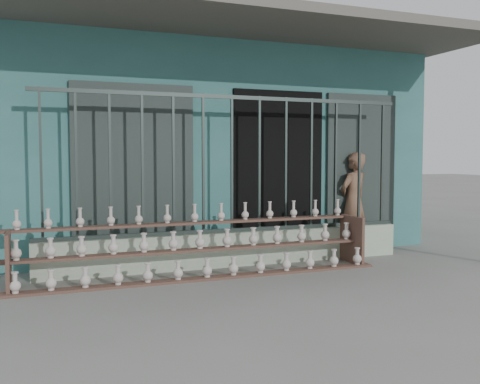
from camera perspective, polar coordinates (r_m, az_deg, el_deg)
name	(u,v)px	position (r m, az deg, el deg)	size (l,w,h in m)	color
ground	(272,288)	(5.99, 3.47, -10.20)	(60.00, 60.00, 0.00)	slate
workshop_building	(177,147)	(9.82, -6.73, 4.79)	(7.40, 6.60, 3.21)	#316967
parapet_wall	(232,249)	(7.12, -0.87, -6.08)	(5.00, 0.20, 0.45)	#ACBFA3
security_fence	(232,164)	(7.02, -0.87, 3.00)	(5.00, 0.04, 1.80)	#283330
shelf_rack	(201,246)	(6.54, -4.22, -5.76)	(4.50, 0.68, 0.85)	brown
elderly_woman	(353,202)	(8.33, 12.01, -1.05)	(0.55, 0.36, 1.51)	brown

